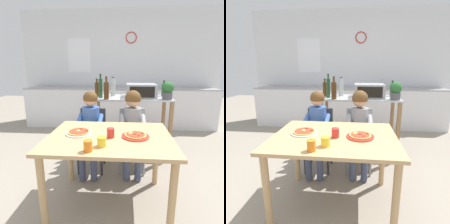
# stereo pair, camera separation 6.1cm
# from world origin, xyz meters

# --- Properties ---
(ground_plane) EXTENTS (11.86, 11.86, 0.00)m
(ground_plane) POSITION_xyz_m (0.00, 1.19, 0.00)
(ground_plane) COLOR gray
(back_wall_tiled) EXTENTS (4.81, 0.14, 2.70)m
(back_wall_tiled) POSITION_xyz_m (-0.00, 3.03, 1.35)
(back_wall_tiled) COLOR silver
(back_wall_tiled) RESTS_ON ground
(kitchen_counter) EXTENTS (4.33, 0.60, 1.11)m
(kitchen_counter) POSITION_xyz_m (0.00, 2.62, 0.45)
(kitchen_counter) COLOR silver
(kitchen_counter) RESTS_ON ground
(kitchen_island_cart) EXTENTS (1.19, 0.58, 0.91)m
(kitchen_island_cart) POSITION_xyz_m (0.24, 1.21, 0.62)
(kitchen_island_cart) COLOR #B7BABF
(kitchen_island_cart) RESTS_ON ground
(toaster_oven) EXTENTS (0.44, 0.41, 0.20)m
(toaster_oven) POSITION_xyz_m (0.38, 1.21, 1.02)
(toaster_oven) COLOR #999BA0
(toaster_oven) RESTS_ON kitchen_island_cart
(bottle_slim_sauce) EXTENTS (0.07, 0.07, 0.28)m
(bottle_slim_sauce) POSITION_xyz_m (-0.30, 1.19, 1.03)
(bottle_slim_sauce) COLOR #4C2D14
(bottle_slim_sauce) RESTS_ON kitchen_island_cart
(bottle_brown_beer) EXTENTS (0.08, 0.08, 0.30)m
(bottle_brown_beer) POSITION_xyz_m (-0.06, 1.31, 1.04)
(bottle_brown_beer) COLOR #ADB7B2
(bottle_brown_beer) RESTS_ON kitchen_island_cart
(bottle_dark_olive_oil) EXTENTS (0.07, 0.07, 0.32)m
(bottle_dark_olive_oil) POSITION_xyz_m (-0.13, 0.97, 1.04)
(bottle_dark_olive_oil) COLOR #4C2D14
(bottle_dark_olive_oil) RESTS_ON kitchen_island_cart
(bottle_clear_vinegar) EXTENTS (0.06, 0.06, 0.25)m
(bottle_clear_vinegar) POSITION_xyz_m (0.75, 1.36, 1.02)
(bottle_clear_vinegar) COLOR #1E4723
(bottle_clear_vinegar) RESTS_ON kitchen_island_cart
(bottle_squat_spirits) EXTENTS (0.06, 0.06, 0.35)m
(bottle_squat_spirits) POSITION_xyz_m (-0.23, 1.10, 1.07)
(bottle_squat_spirits) COLOR #1E4723
(bottle_squat_spirits) RESTS_ON kitchen_island_cart
(potted_herb_plant) EXTENTS (0.17, 0.17, 0.25)m
(potted_herb_plant) POSITION_xyz_m (0.73, 1.02, 1.05)
(potted_herb_plant) COLOR #4C4C51
(potted_herb_plant) RESTS_ON kitchen_island_cart
(dining_table) EXTENTS (1.13, 0.85, 0.74)m
(dining_table) POSITION_xyz_m (0.00, 0.00, 0.63)
(dining_table) COLOR tan
(dining_table) RESTS_ON ground
(dining_chair_left) EXTENTS (0.36, 0.36, 0.81)m
(dining_chair_left) POSITION_xyz_m (-0.30, 0.69, 0.48)
(dining_chair_left) COLOR #333338
(dining_chair_left) RESTS_ON ground
(dining_chair_right) EXTENTS (0.36, 0.36, 0.81)m
(dining_chair_right) POSITION_xyz_m (0.24, 0.73, 0.48)
(dining_chair_right) COLOR gray
(dining_chair_right) RESTS_ON ground
(child_in_blue_striped_shirt) EXTENTS (0.32, 0.42, 1.05)m
(child_in_blue_striped_shirt) POSITION_xyz_m (-0.30, 0.57, 0.67)
(child_in_blue_striped_shirt) COLOR #424C6B
(child_in_blue_striped_shirt) RESTS_ON ground
(child_in_grey_shirt) EXTENTS (0.32, 0.42, 1.06)m
(child_in_grey_shirt) POSITION_xyz_m (0.24, 0.61, 0.69)
(child_in_grey_shirt) COLOR #424C6B
(child_in_grey_shirt) RESTS_ON ground
(pizza_plate_white) EXTENTS (0.25, 0.25, 0.03)m
(pizza_plate_white) POSITION_xyz_m (-0.29, 0.02, 0.75)
(pizza_plate_white) COLOR white
(pizza_plate_white) RESTS_ON dining_table
(pizza_plate_red_rimmed) EXTENTS (0.25, 0.25, 0.03)m
(pizza_plate_red_rimmed) POSITION_xyz_m (0.24, -0.02, 0.75)
(pizza_plate_red_rimmed) COLOR red
(pizza_plate_red_rimmed) RESTS_ON dining_table
(drinking_cup_orange) EXTENTS (0.07, 0.07, 0.09)m
(drinking_cup_orange) POSITION_xyz_m (-0.13, -0.34, 0.78)
(drinking_cup_orange) COLOR orange
(drinking_cup_orange) RESTS_ON dining_table
(drinking_cup_red) EXTENTS (0.07, 0.07, 0.09)m
(drinking_cup_red) POSITION_xyz_m (0.01, -0.05, 0.78)
(drinking_cup_red) COLOR red
(drinking_cup_red) RESTS_ON dining_table
(drinking_cup_yellow) EXTENTS (0.08, 0.08, 0.08)m
(drinking_cup_yellow) POSITION_xyz_m (-0.04, -0.24, 0.78)
(drinking_cup_yellow) COLOR yellow
(drinking_cup_yellow) RESTS_ON dining_table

